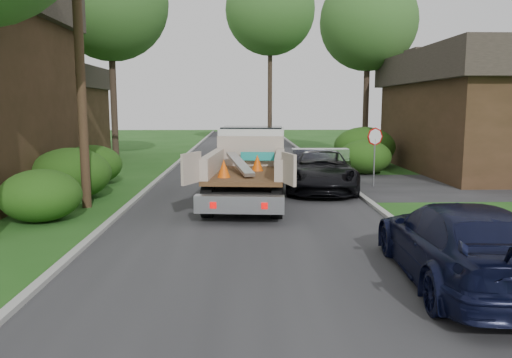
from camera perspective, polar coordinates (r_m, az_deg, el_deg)
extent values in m
plane|color=#1F4E16|center=(11.99, -0.08, -7.88)|extent=(120.00, 120.00, 0.00)
cube|color=#28282B|center=(21.77, -0.78, -0.50)|extent=(8.00, 90.00, 0.02)
cube|color=#9E9E99|center=(22.09, -11.48, -0.40)|extent=(0.20, 90.00, 0.12)
cube|color=#9E9E99|center=(22.20, 9.86, -0.31)|extent=(0.20, 90.00, 0.12)
cylinder|color=slate|center=(21.36, 13.35, 1.79)|extent=(0.06, 0.06, 2.00)
cylinder|color=#B20A0A|center=(21.27, 13.45, 4.74)|extent=(0.71, 0.32, 0.76)
cylinder|color=#382619|center=(17.39, -19.53, 13.32)|extent=(0.30, 0.30, 10.00)
cube|color=#362616|center=(36.03, -23.21, 5.91)|extent=(7.00, 7.00, 4.50)
cube|color=#332B26|center=(36.06, -23.49, 10.60)|extent=(7.56, 7.56, 1.40)
cube|color=#332B26|center=(36.10, -23.55, 11.70)|extent=(1.05, 7.56, 0.20)
cube|color=#362616|center=(28.79, 26.04, 5.30)|extent=(9.00, 12.00, 4.50)
cube|color=#332B26|center=(28.84, 26.44, 11.36)|extent=(9.72, 12.96, 1.60)
cube|color=#332B26|center=(28.90, 26.54, 12.94)|extent=(9.72, 1.80, 0.20)
ellipsoid|color=#1C420F|center=(15.87, -23.39, -1.73)|extent=(2.34, 2.34, 1.53)
ellipsoid|color=#1C420F|center=(19.20, -20.42, 0.58)|extent=(2.86, 2.86, 1.87)
ellipsoid|color=#1C420F|center=(22.61, -18.29, 1.56)|extent=(2.60, 2.60, 1.70)
ellipsoid|color=#1C420F|center=(25.38, 12.34, 2.49)|extent=(2.60, 2.60, 1.70)
ellipsoid|color=#1C420F|center=(28.43, 12.28, 3.61)|extent=(3.38, 3.38, 2.21)
cylinder|color=#2D2119|center=(29.43, -16.02, 10.26)|extent=(0.36, 0.36, 9.00)
sphere|color=#3D6B27|center=(29.94, -16.38, 18.89)|extent=(6.40, 6.40, 6.40)
cylinder|color=#2D2119|center=(32.47, 12.49, 9.73)|extent=(0.36, 0.36, 8.50)
sphere|color=#3D6B27|center=(32.87, 12.73, 17.15)|extent=(6.00, 6.00, 6.00)
cylinder|color=#2D2119|center=(41.63, 1.61, 11.29)|extent=(0.36, 0.36, 11.00)
sphere|color=#3D6B27|center=(42.27, 1.64, 18.75)|extent=(7.20, 7.20, 7.20)
cylinder|color=black|center=(19.25, -3.60, -0.20)|extent=(0.42, 1.02, 0.99)
cylinder|color=black|center=(19.11, 2.66, -0.26)|extent=(0.42, 1.02, 0.99)
cylinder|color=black|center=(15.15, -5.54, -2.56)|extent=(0.42, 1.02, 0.99)
cylinder|color=black|center=(14.97, 2.43, -2.66)|extent=(0.42, 1.02, 0.99)
cube|color=black|center=(17.16, -0.93, -0.60)|extent=(2.77, 6.58, 0.27)
cube|color=silver|center=(19.34, -0.42, 3.31)|extent=(2.60, 2.19, 1.71)
cube|color=black|center=(19.30, -0.42, 5.11)|extent=(2.42, 2.02, 0.61)
cube|color=#472D19|center=(16.34, -1.15, 0.44)|extent=(2.77, 4.18, 0.13)
cube|color=beige|center=(18.24, -0.65, 3.18)|extent=(2.43, 0.32, 1.10)
cube|color=beige|center=(16.41, -5.00, 1.80)|extent=(0.61, 3.77, 0.66)
cube|color=beige|center=(16.24, 2.74, 1.75)|extent=(0.61, 3.77, 0.66)
cube|color=silver|center=(14.08, -1.91, -2.89)|extent=(2.56, 0.61, 0.50)
cube|color=#B20505|center=(13.98, -4.93, -3.01)|extent=(0.18, 0.06, 0.18)
cube|color=#B20505|center=(13.84, 0.98, -3.09)|extent=(0.18, 0.06, 0.18)
cube|color=beige|center=(14.28, -7.40, 1.24)|extent=(0.50, 0.94, 0.88)
cube|color=beige|center=(14.03, 3.76, 1.16)|extent=(0.34, 0.98, 0.88)
cube|color=silver|center=(16.42, -1.89, 1.79)|extent=(0.96, 2.86, 0.51)
cone|color=#F2590A|center=(15.37, -3.70, 1.21)|extent=(0.43, 0.43, 0.55)
cone|color=#F2590A|center=(16.93, 0.15, 1.88)|extent=(0.43, 0.43, 0.55)
cube|color=#148C84|center=(17.96, 0.17, 2.61)|extent=(1.22, 0.21, 0.31)
imported|color=black|center=(20.10, 7.47, 0.98)|extent=(3.37, 6.07, 1.61)
imported|color=black|center=(10.23, 22.29, -6.83)|extent=(2.52, 5.52, 1.57)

